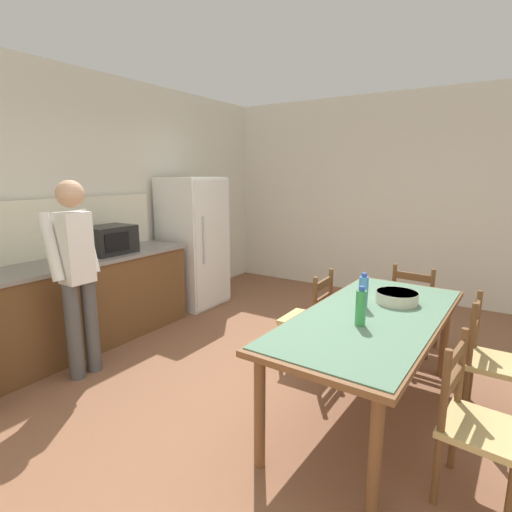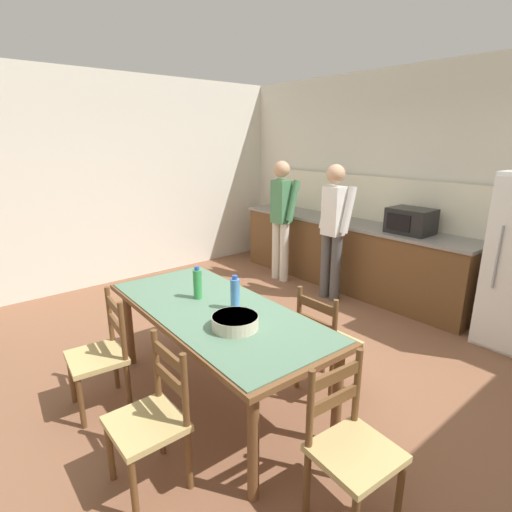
% 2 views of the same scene
% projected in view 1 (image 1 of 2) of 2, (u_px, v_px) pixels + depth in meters
% --- Properties ---
extents(ground_plane, '(8.32, 8.32, 0.00)m').
position_uv_depth(ground_plane, '(288.00, 390.00, 3.35)').
color(ground_plane, brown).
extents(wall_back, '(6.52, 0.12, 2.90)m').
position_uv_depth(wall_back, '(80.00, 204.00, 4.46)').
color(wall_back, silver).
rests_on(wall_back, ground).
extents(wall_right, '(0.12, 5.20, 2.90)m').
position_uv_depth(wall_right, '(396.00, 198.00, 5.74)').
color(wall_right, silver).
rests_on(wall_right, ground).
extents(kitchen_counter, '(3.56, 0.66, 0.94)m').
position_uv_depth(kitchen_counter, '(29.00, 319.00, 3.68)').
color(kitchen_counter, brown).
rests_on(kitchen_counter, ground).
extents(counter_splashback, '(3.52, 0.03, 0.60)m').
position_uv_depth(counter_splashback, '(1.00, 234.00, 3.69)').
color(counter_splashback, '#EFE8CB').
rests_on(counter_splashback, kitchen_counter).
extents(refrigerator, '(0.74, 0.73, 1.74)m').
position_uv_depth(refrigerator, '(193.00, 242.00, 5.43)').
color(refrigerator, white).
rests_on(refrigerator, ground).
extents(microwave, '(0.50, 0.39, 0.30)m').
position_uv_depth(microwave, '(109.00, 240.00, 4.30)').
color(microwave, black).
rests_on(microwave, kitchen_counter).
extents(dining_table, '(2.10, 0.98, 0.79)m').
position_uv_depth(dining_table, '(372.00, 324.00, 2.91)').
color(dining_table, brown).
rests_on(dining_table, ground).
extents(bottle_near_centre, '(0.07, 0.07, 0.27)m').
position_uv_depth(bottle_near_centre, '(361.00, 307.00, 2.66)').
color(bottle_near_centre, green).
rests_on(bottle_near_centre, dining_table).
extents(bottle_off_centre, '(0.07, 0.07, 0.27)m').
position_uv_depth(bottle_off_centre, '(363.00, 292.00, 3.01)').
color(bottle_off_centre, '#4C8ED6').
rests_on(bottle_off_centre, dining_table).
extents(serving_bowl, '(0.32, 0.32, 0.09)m').
position_uv_depth(serving_bowl, '(397.00, 297.00, 3.13)').
color(serving_bowl, beige).
rests_on(serving_bowl, dining_table).
extents(chair_side_near_left, '(0.46, 0.44, 0.91)m').
position_uv_depth(chair_side_near_left, '(475.00, 425.00, 2.17)').
color(chair_side_near_left, brown).
rests_on(chair_side_near_left, ground).
extents(chair_head_end, '(0.43, 0.45, 0.91)m').
position_uv_depth(chair_head_end, '(414.00, 309.00, 4.03)').
color(chair_head_end, brown).
rests_on(chair_head_end, ground).
extents(chair_side_near_right, '(0.43, 0.41, 0.91)m').
position_uv_depth(chair_side_near_right, '(491.00, 361.00, 2.92)').
color(chair_side_near_right, brown).
rests_on(chair_side_near_right, ground).
extents(chair_side_far_right, '(0.42, 0.40, 0.91)m').
position_uv_depth(chair_side_far_right, '(309.00, 319.00, 3.75)').
color(chair_side_far_right, brown).
rests_on(chair_side_far_right, ground).
extents(person_at_counter, '(0.44, 0.30, 1.74)m').
position_uv_depth(person_at_counter, '(76.00, 269.00, 3.44)').
color(person_at_counter, '#4C4C4C').
rests_on(person_at_counter, ground).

